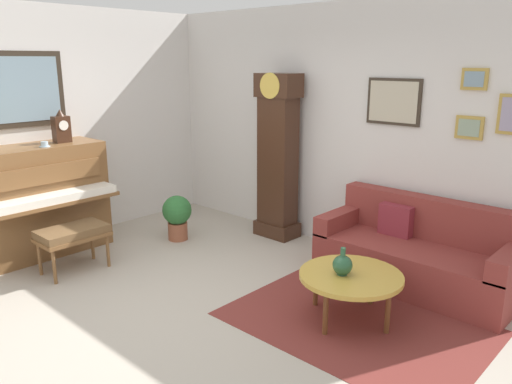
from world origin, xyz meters
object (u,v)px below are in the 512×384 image
(piano, at_px, (40,200))
(couch, at_px, (417,254))
(grandfather_clock, at_px, (278,161))
(piano_bench, at_px, (72,234))
(green_jug, at_px, (342,265))
(teacup, at_px, (45,145))
(mantel_clock, at_px, (61,128))
(potted_plant, at_px, (177,215))
(coffee_table, at_px, (351,277))

(piano, distance_m, couch, 4.15)
(piano, relative_size, grandfather_clock, 0.71)
(grandfather_clock, bearing_deg, piano_bench, -110.27)
(green_jug, bearing_deg, piano, -163.38)
(grandfather_clock, xyz_separation_m, couch, (1.95, -0.15, -0.65))
(piano_bench, xyz_separation_m, green_jug, (2.65, 1.03, 0.10))
(piano, xyz_separation_m, grandfather_clock, (1.59, 2.28, 0.33))
(couch, bearing_deg, teacup, -148.52)
(couch, distance_m, mantel_clock, 4.12)
(piano, height_order, teacup, teacup)
(teacup, relative_size, potted_plant, 0.21)
(piano, relative_size, green_jug, 6.00)
(piano, xyz_separation_m, teacup, (0.15, 0.05, 0.64))
(piano_bench, bearing_deg, grandfather_clock, 69.73)
(couch, distance_m, coffee_table, 1.06)
(grandfather_clock, relative_size, coffee_table, 2.31)
(grandfather_clock, bearing_deg, green_jug, -35.22)
(piano_bench, xyz_separation_m, potted_plant, (0.04, 1.35, -0.08))
(mantel_clock, relative_size, potted_plant, 0.68)
(couch, bearing_deg, grandfather_clock, 175.60)
(grandfather_clock, relative_size, couch, 1.07)
(piano_bench, distance_m, teacup, 1.06)
(piano_bench, relative_size, coffee_table, 0.80)
(couch, height_order, teacup, teacup)
(teacup, distance_m, green_jug, 3.47)
(grandfather_clock, distance_m, potted_plant, 1.41)
(green_jug, height_order, potted_plant, green_jug)
(piano, distance_m, mantel_clock, 0.86)
(piano, bearing_deg, couch, 31.04)
(teacup, height_order, green_jug, teacup)
(mantel_clock, bearing_deg, couch, 26.92)
(coffee_table, relative_size, mantel_clock, 2.32)
(grandfather_clock, height_order, coffee_table, grandfather_clock)
(piano_bench, bearing_deg, coffee_table, 22.12)
(grandfather_clock, height_order, green_jug, grandfather_clock)
(teacup, bearing_deg, coffee_table, 17.23)
(green_jug, bearing_deg, grandfather_clock, 144.78)
(green_jug, bearing_deg, teacup, -163.53)
(piano_bench, height_order, potted_plant, potted_plant)
(couch, height_order, green_jug, couch)
(mantel_clock, height_order, teacup, mantel_clock)
(coffee_table, xyz_separation_m, mantel_clock, (-3.44, -0.74, 1.04))
(coffee_table, height_order, mantel_clock, mantel_clock)
(piano, xyz_separation_m, piano_bench, (0.74, -0.02, -0.23))
(grandfather_clock, xyz_separation_m, teacup, (-1.45, -2.23, 0.31))
(grandfather_clock, relative_size, mantel_clock, 5.34)
(coffee_table, distance_m, mantel_clock, 3.67)
(grandfather_clock, bearing_deg, piano, -124.96)
(piano_bench, bearing_deg, green_jug, 21.34)
(coffee_table, bearing_deg, teacup, -162.77)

